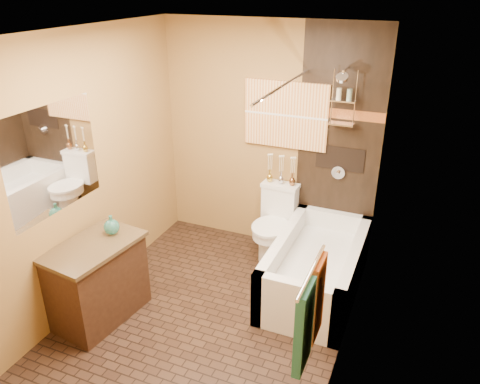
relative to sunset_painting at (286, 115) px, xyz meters
The scene contains 23 objects.
floor 2.15m from the sunset_painting, 97.72° to the right, with size 3.00×3.00×0.00m, color black.
wall_left 2.06m from the sunset_painting, 133.51° to the right, with size 0.02×3.00×2.50m, color olive.
wall_right 1.81m from the sunset_painting, 55.86° to the right, with size 0.02×3.00×2.50m, color olive.
wall_back 0.36m from the sunset_painting, behind, with size 2.40×0.02×2.50m, color olive.
wall_front 3.00m from the sunset_painting, 93.85° to the right, with size 2.40×0.02×2.50m, color olive.
ceiling 1.77m from the sunset_painting, 97.72° to the right, with size 3.00×3.00×0.00m, color silver.
alcove_tile_back 0.65m from the sunset_painting, ahead, with size 0.85×0.01×2.50m, color black.
alcove_tile_right 1.26m from the sunset_painting, 36.27° to the right, with size 0.01×1.50×2.50m, color black.
mosaic_band_back 0.58m from the sunset_painting, ahead, with size 0.85×0.01×0.10m, color maroon.
mosaic_band_right 1.22m from the sunset_painting, 36.55° to the right, with size 0.01×1.50×0.10m, color maroon.
alcove_niche 0.72m from the sunset_painting, ahead, with size 0.50×0.01×0.25m, color black.
shower_fixtures 0.62m from the sunset_painting, ahead, with size 0.24×0.33×1.16m.
curtain_rod 0.89m from the sunset_painting, 74.58° to the right, with size 0.03×0.03×1.55m, color silver.
towel_bar 2.70m from the sunset_painting, 69.38° to the right, with size 0.02×0.02×0.55m, color silver.
towel_teal 2.85m from the sunset_painting, 70.12° to the right, with size 0.05×0.22×0.52m, color #1B5B52.
towel_rust 2.61m from the sunset_painting, 68.16° to the right, with size 0.05×0.22×0.52m, color #98461B.
sunset_painting is the anchor object (origin of this frame).
vanity_mirror 2.33m from the sunset_painting, 126.64° to the right, with size 0.01×1.00×0.90m, color white.
bathtub 1.63m from the sunset_painting, 50.39° to the right, with size 0.80×1.50×0.55m.
toilet 1.18m from the sunset_painting, 90.00° to the right, with size 0.41×0.61×0.80m.
vanity 2.47m from the sunset_painting, 121.08° to the right, with size 0.63×0.92×0.76m.
teal_bottle 2.08m from the sunset_painting, 123.24° to the right, with size 0.14×0.14×0.22m, color #267363, non-canonical shape.
bud_vases 0.58m from the sunset_painting, 90.00° to the right, with size 0.33×0.07×0.32m.
Camera 1 is at (1.60, -3.09, 2.86)m, focal length 35.00 mm.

